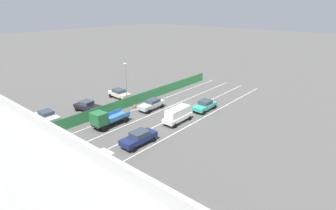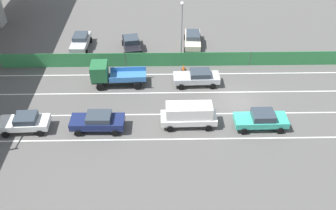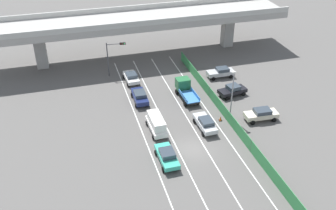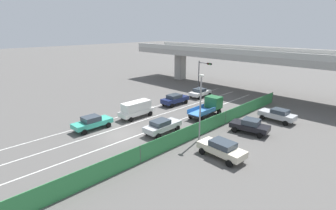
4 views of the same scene
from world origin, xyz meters
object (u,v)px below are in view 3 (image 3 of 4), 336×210
(car_sedan_navy, at_px, (140,96))
(traffic_cone, at_px, (220,118))
(flatbed_truck_blue, at_px, (185,89))
(street_lamp, at_px, (233,90))
(parked_sedan_cream, at_px, (261,114))
(parked_sedan_dark, at_px, (233,90))
(parked_wagon_silver, at_px, (221,72))
(traffic_light, at_px, (114,52))
(car_van_white, at_px, (156,123))
(car_taxi_teal, at_px, (167,156))
(car_hatchback_white, at_px, (131,77))
(car_sedan_silver, at_px, (205,123))

(car_sedan_navy, distance_m, traffic_cone, 12.29)
(flatbed_truck_blue, distance_m, street_lamp, 9.00)
(parked_sedan_cream, bearing_deg, parked_sedan_dark, 97.70)
(parked_wagon_silver, relative_size, traffic_cone, 6.45)
(parked_sedan_dark, distance_m, traffic_cone, 7.33)
(parked_sedan_dark, height_order, traffic_cone, parked_sedan_dark)
(parked_sedan_cream, height_order, traffic_light, traffic_light)
(car_sedan_navy, distance_m, traffic_light, 10.24)
(car_van_white, height_order, car_taxi_teal, car_van_white)
(car_van_white, distance_m, parked_wagon_silver, 18.29)
(parked_sedan_cream, xyz_separation_m, traffic_light, (-16.76, 18.81, 3.09))
(car_sedan_navy, bearing_deg, parked_sedan_cream, -32.20)
(car_sedan_navy, relative_size, street_lamp, 0.66)
(street_lamp, bearing_deg, car_van_white, -178.79)
(parked_sedan_dark, bearing_deg, flatbed_truck_blue, 165.37)
(car_van_white, xyz_separation_m, traffic_cone, (8.93, -0.03, -0.91))
(car_van_white, relative_size, traffic_light, 0.86)
(traffic_light, bearing_deg, car_hatchback_white, -57.26)
(parked_sedan_cream, relative_size, street_lamp, 0.65)
(car_sedan_silver, height_order, car_van_white, car_van_white)
(parked_wagon_silver, xyz_separation_m, traffic_light, (-16.43, 5.61, 3.10))
(flatbed_truck_blue, height_order, traffic_light, traffic_light)
(car_van_white, relative_size, parked_wagon_silver, 1.10)
(car_sedan_silver, bearing_deg, car_van_white, 168.73)
(parked_sedan_cream, bearing_deg, flatbed_truck_blue, 131.30)
(car_hatchback_white, relative_size, parked_sedan_cream, 0.94)
(car_van_white, xyz_separation_m, traffic_light, (-2.49, 17.45, 2.78))
(car_sedan_navy, bearing_deg, car_van_white, -86.79)
(parked_sedan_dark, height_order, traffic_light, traffic_light)
(car_van_white, bearing_deg, parked_sedan_dark, 23.68)
(street_lamp, bearing_deg, parked_sedan_cream, -22.34)
(car_taxi_teal, height_order, car_sedan_navy, car_sedan_navy)
(flatbed_truck_blue, bearing_deg, car_sedan_navy, 177.81)
(car_taxi_teal, distance_m, parked_sedan_dark, 18.30)
(car_hatchback_white, xyz_separation_m, traffic_cone, (9.35, -14.26, -0.55))
(car_sedan_silver, height_order, traffic_light, traffic_light)
(parked_sedan_dark, bearing_deg, parked_wagon_silver, 83.92)
(car_van_white, height_order, car_sedan_navy, car_van_white)
(parked_sedan_dark, distance_m, street_lamp, 7.17)
(parked_sedan_cream, xyz_separation_m, parked_wagon_silver, (-0.33, 13.20, -0.01))
(traffic_light, xyz_separation_m, traffic_cone, (11.42, -17.48, -3.68))
(car_hatchback_white, relative_size, flatbed_truck_blue, 0.79)
(flatbed_truck_blue, distance_m, parked_sedan_cream, 11.99)
(parked_sedan_dark, height_order, parked_wagon_silver, parked_sedan_dark)
(car_taxi_teal, distance_m, car_sedan_navy, 14.21)
(car_sedan_silver, xyz_separation_m, flatbed_truck_blue, (0.12, 8.89, 0.38))
(car_sedan_silver, relative_size, flatbed_truck_blue, 0.85)
(car_sedan_silver, relative_size, street_lamp, 0.66)
(car_van_white, bearing_deg, car_taxi_teal, -93.65)
(parked_sedan_cream, bearing_deg, traffic_light, 131.71)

